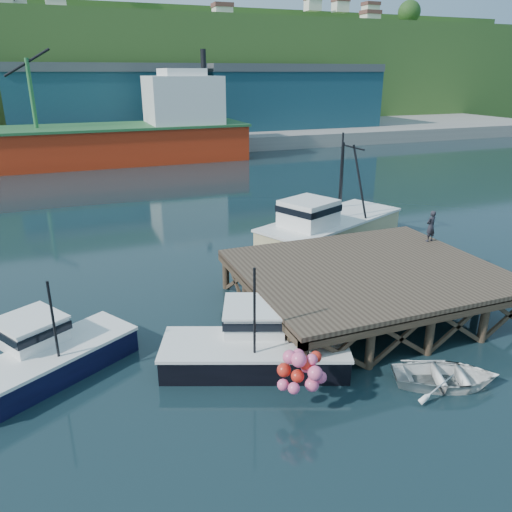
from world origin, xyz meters
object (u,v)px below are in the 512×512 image
trawler (328,224)px  dockworker (431,226)px  boat_black (255,344)px  boat_navy (46,354)px  dinghy (446,376)px

trawler → dockworker: bearing=-92.8°
boat_black → dockworker: bearing=42.8°
boat_navy → dockworker: boat_navy is taller
boat_black → dockworker: size_ratio=4.44×
boat_navy → dockworker: size_ratio=3.92×
dinghy → dockworker: 11.18m
boat_navy → dinghy: bearing=-55.6°
boat_navy → dockworker: 20.32m
trawler → dinghy: size_ratio=3.03×
dinghy → dockworker: dockworker is taller
dinghy → dockworker: bearing=-11.5°
dinghy → boat_navy: bearing=89.1°
boat_black → trawler: trawler is taller
dinghy → dockworker: size_ratio=2.22×
trawler → dockworker: trawler is taller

